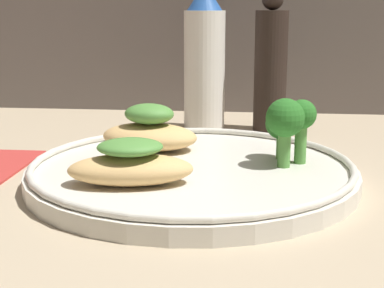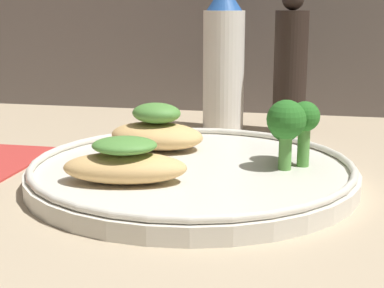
{
  "view_description": "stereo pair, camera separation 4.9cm",
  "coord_description": "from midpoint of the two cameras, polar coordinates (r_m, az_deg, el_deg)",
  "views": [
    {
      "loc": [
        4.99,
        -47.74,
        14.85
      ],
      "look_at": [
        0.0,
        0.0,
        3.4
      ],
      "focal_mm": 55.0,
      "sensor_mm": 36.0,
      "label": 1
    },
    {
      "loc": [
        9.86,
        -46.97,
        14.85
      ],
      "look_at": [
        0.0,
        0.0,
        3.4
      ],
      "focal_mm": 55.0,
      "sensor_mm": 36.0,
      "label": 2
    }
  ],
  "objects": [
    {
      "name": "plate",
      "position": [
        0.5,
        2.83,
        -2.73
      ],
      "size": [
        27.91,
        27.91,
        2.0
      ],
      "color": "silver",
      "rests_on": "ground_plane"
    },
    {
      "name": "grilled_meat_front",
      "position": [
        0.45,
        -3.43,
        -1.93
      ],
      "size": [
        10.21,
        6.05,
        3.56
      ],
      "color": "tan",
      "rests_on": "plate"
    },
    {
      "name": "ground_plane",
      "position": [
        0.5,
        2.81,
        -4.36
      ],
      "size": [
        180.0,
        180.0,
        1.0
      ],
      "primitive_type": "cube",
      "color": "tan"
    },
    {
      "name": "grilled_meat_middle",
      "position": [
        0.56,
        -0.93,
        1.22
      ],
      "size": [
        9.88,
        7.17,
        4.39
      ],
      "color": "tan",
      "rests_on": "plate"
    },
    {
      "name": "sauce_bottle",
      "position": [
        0.7,
        5.11,
        7.99
      ],
      "size": [
        4.89,
        4.89,
        17.24
      ],
      "color": "white",
      "rests_on": "ground_plane"
    },
    {
      "name": "broccoli_bunch",
      "position": [
        0.5,
        12.32,
        1.92
      ],
      "size": [
        4.36,
        5.7,
        5.87
      ],
      "color": "#569942",
      "rests_on": "plate"
    },
    {
      "name": "pepper_grinder",
      "position": [
        0.7,
        11.54,
        7.25
      ],
      "size": [
        3.86,
        3.86,
        16.66
      ],
      "color": "black",
      "rests_on": "ground_plane"
    }
  ]
}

